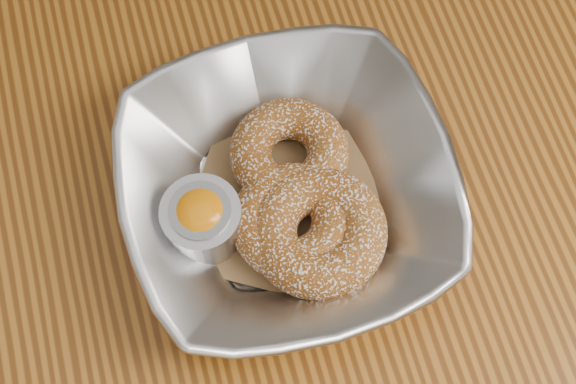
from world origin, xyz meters
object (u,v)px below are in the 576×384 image
object	(u,v)px
donut_back	(289,153)
ramekin	(202,219)
table	(284,185)
donut_extra	(293,221)
serving_bowl	(288,192)
donut_front	(318,232)

from	to	relation	value
donut_back	ramekin	distance (m)	0.09
table	donut_extra	distance (m)	0.15
table	donut_back	distance (m)	0.13
serving_bowl	ramekin	xyz separation A→B (m)	(-0.07, -0.01, 0.00)
donut_back	ramekin	bearing A→B (deg)	-154.32
table	serving_bowl	bearing A→B (deg)	-102.31
serving_bowl	donut_extra	world-z (taller)	serving_bowl
table	donut_extra	size ratio (longest dim) A/B	12.76
serving_bowl	donut_back	distance (m)	0.03
donut_back	donut_front	xyz separation A→B (m)	(0.00, -0.07, 0.00)
donut_back	ramekin	xyz separation A→B (m)	(-0.08, -0.04, 0.01)
serving_bowl	ramekin	size ratio (longest dim) A/B	4.18
donut_back	donut_extra	size ratio (longest dim) A/B	1.00
table	ramekin	xyz separation A→B (m)	(-0.08, -0.06, 0.13)
table	donut_front	world-z (taller)	donut_front
donut_front	ramekin	xyz separation A→B (m)	(-0.08, 0.03, 0.00)
donut_front	ramekin	distance (m)	0.09
serving_bowl	donut_back	xyz separation A→B (m)	(0.01, 0.03, -0.00)
serving_bowl	donut_front	xyz separation A→B (m)	(0.01, -0.04, -0.00)
serving_bowl	ramekin	bearing A→B (deg)	-175.73
donut_extra	ramekin	distance (m)	0.07
serving_bowl	donut_back	size ratio (longest dim) A/B	2.68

